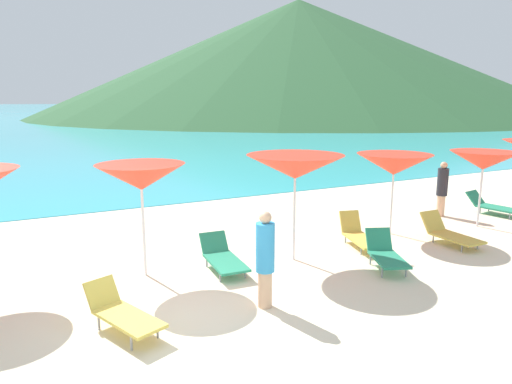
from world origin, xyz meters
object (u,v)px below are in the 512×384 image
object	(u,v)px
beachgoer_1	(265,257)
lounge_chair_8	(222,257)
umbrella_5	(295,167)
umbrella_6	(394,164)
umbrella_7	(484,161)
beachgoer_0	(442,188)
umbrella_4	(141,177)
lounge_chair_1	(493,206)
lounge_chair_6	(385,253)
lounge_chair_10	(359,235)
lounge_chair_0	(449,233)
lounge_chair_12	(122,312)

from	to	relation	value
beachgoer_1	lounge_chair_8	bearing A→B (deg)	-149.77
umbrella_5	umbrella_6	distance (m)	3.41
umbrella_7	beachgoer_0	world-z (taller)	umbrella_7
umbrella_4	umbrella_5	size ratio (longest dim) A/B	0.97
umbrella_5	lounge_chair_1	size ratio (longest dim) A/B	1.36
lounge_chair_6	lounge_chair_10	bearing A→B (deg)	94.29
umbrella_7	umbrella_6	bearing A→B (deg)	168.14
umbrella_4	lounge_chair_6	bearing A→B (deg)	-21.98
lounge_chair_0	lounge_chair_8	bearing A→B (deg)	171.82
umbrella_6	lounge_chair_10	distance (m)	2.17
beachgoer_1	umbrella_6	bearing A→B (deg)	145.95
umbrella_7	beachgoer_1	size ratio (longest dim) A/B	1.26
lounge_chair_0	lounge_chair_12	distance (m)	8.12
umbrella_6	beachgoer_1	distance (m)	5.64
umbrella_7	lounge_chair_8	xyz separation A→B (m)	(-7.71, 0.14, -1.59)
umbrella_6	beachgoer_0	bearing A→B (deg)	15.41
lounge_chair_0	lounge_chair_1	size ratio (longest dim) A/B	0.90
umbrella_5	umbrella_7	size ratio (longest dim) A/B	1.11
umbrella_6	lounge_chair_6	bearing A→B (deg)	-135.10
umbrella_6	lounge_chair_1	size ratio (longest dim) A/B	1.24
umbrella_7	umbrella_4	bearing A→B (deg)	176.50
lounge_chair_0	lounge_chair_8	world-z (taller)	lounge_chair_0
umbrella_4	umbrella_6	bearing A→B (deg)	0.04
umbrella_4	umbrella_7	world-z (taller)	umbrella_4
lounge_chair_0	lounge_chair_12	size ratio (longest dim) A/B	0.98
umbrella_4	lounge_chair_10	world-z (taller)	umbrella_4
umbrella_4	lounge_chair_10	xyz separation A→B (m)	(5.11, -0.43, -1.75)
umbrella_7	beachgoer_1	distance (m)	7.99
umbrella_6	umbrella_7	xyz separation A→B (m)	(2.70, -0.57, 0.01)
lounge_chair_8	beachgoer_0	world-z (taller)	beachgoer_0
umbrella_5	lounge_chair_8	size ratio (longest dim) A/B	1.46
beachgoer_1	lounge_chair_6	bearing A→B (deg)	129.62
lounge_chair_1	beachgoer_0	world-z (taller)	beachgoer_0
lounge_chair_6	umbrella_6	bearing A→B (deg)	67.37
beachgoer_1	lounge_chair_12	bearing A→B (deg)	-65.41
lounge_chair_10	umbrella_7	bearing A→B (deg)	12.76
lounge_chair_10	lounge_chair_12	xyz separation A→B (m)	(-5.97, -1.69, 0.03)
umbrella_4	umbrella_7	bearing A→B (deg)	-3.50
umbrella_5	lounge_chair_12	size ratio (longest dim) A/B	1.48
umbrella_4	lounge_chair_0	size ratio (longest dim) A/B	1.47
lounge_chair_0	beachgoer_1	distance (m)	5.86
lounge_chair_10	lounge_chair_12	distance (m)	6.20
umbrella_5	lounge_chair_6	bearing A→B (deg)	-41.63
lounge_chair_6	lounge_chair_8	world-z (taller)	lounge_chair_6
lounge_chair_8	lounge_chair_10	xyz separation A→B (m)	(3.60, -0.01, -0.00)
lounge_chair_6	beachgoer_1	world-z (taller)	beachgoer_1
umbrella_4	lounge_chair_1	world-z (taller)	umbrella_4
lounge_chair_10	beachgoer_0	distance (m)	4.33
umbrella_6	lounge_chair_10	bearing A→B (deg)	-162.88
umbrella_4	lounge_chair_8	bearing A→B (deg)	-15.59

